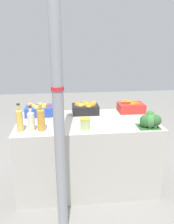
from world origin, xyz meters
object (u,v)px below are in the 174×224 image
support_pole (58,92)px  juice_bottle_golden (20,119)px  orange_crate (86,108)px  juice_bottle_cloudy (31,120)px  carrot_crate (131,107)px  juice_bottle_amber (41,119)px  apple_crate (39,109)px  pickle_jar (85,124)px  broccoli_pile (151,120)px

support_pole → juice_bottle_golden: size_ratio=9.20×
orange_crate → juice_bottle_cloudy: size_ratio=1.24×
carrot_crate → juice_bottle_amber: size_ratio=1.15×
juice_bottle_amber → orange_crate: bearing=44.0°
juice_bottle_cloudy → juice_bottle_amber: juice_bottle_amber is taller
carrot_crate → juice_bottle_amber: (-1.08, -0.49, 0.06)m
support_pole → apple_crate: size_ratio=8.27×
support_pole → pickle_jar: (0.25, 0.43, -0.43)m
juice_bottle_golden → juice_bottle_amber: 0.21m
support_pole → juice_bottle_golden: bearing=131.2°
support_pole → broccoli_pile: bearing=22.9°
support_pole → carrot_crate: 1.37m
support_pole → broccoli_pile: support_pole is taller
support_pole → juice_bottle_amber: size_ratio=9.47×
juice_bottle_cloudy → juice_bottle_golden: bearing=180.0°
pickle_jar → juice_bottle_amber: bearing=176.8°
support_pole → juice_bottle_golden: 0.71m
apple_crate → carrot_crate: size_ratio=1.00×
carrot_crate → juice_bottle_cloudy: bearing=-157.6°
support_pole → orange_crate: 1.08m
orange_crate → broccoli_pile: 0.82m
apple_crate → broccoli_pile: broccoli_pile is taller
carrot_crate → pickle_jar: 0.82m
carrot_crate → pickle_jar: bearing=-141.3°
apple_crate → carrot_crate: (1.15, 0.00, -0.01)m
orange_crate → juice_bottle_golden: size_ratio=1.11×
juice_bottle_amber → pickle_jar: bearing=-3.2°
apple_crate → support_pole: bearing=-74.9°
orange_crate → juice_bottle_cloudy: bearing=-141.0°
apple_crate → carrot_crate: 1.15m
orange_crate → broccoli_pile: (0.62, -0.54, 0.01)m
apple_crate → juice_bottle_amber: (0.07, -0.49, 0.05)m
orange_crate → juice_bottle_cloudy: (-0.60, -0.49, 0.04)m
apple_crate → juice_bottle_cloudy: (-0.03, -0.49, 0.04)m
juice_bottle_golden → pickle_jar: juice_bottle_golden is taller
juice_bottle_cloudy → apple_crate: bearing=86.2°
broccoli_pile → juice_bottle_amber: 1.12m
juice_bottle_cloudy → carrot_crate: bearing=22.4°
apple_crate → carrot_crate: bearing=0.1°
broccoli_pile → juice_bottle_golden: juice_bottle_golden is taller
support_pole → pickle_jar: support_pole is taller
carrot_crate → broccoli_pile: bearing=-86.1°
pickle_jar → apple_crate: bearing=134.8°
broccoli_pile → pickle_jar: bearing=177.1°
carrot_crate → broccoli_pile: 0.55m
support_pole → apple_crate: 1.06m
orange_crate → juice_bottle_golden: 0.86m
juice_bottle_cloudy → juice_bottle_amber: 0.10m
carrot_crate → juice_bottle_golden: size_ratio=1.11×
apple_crate → pickle_jar: bearing=-45.2°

